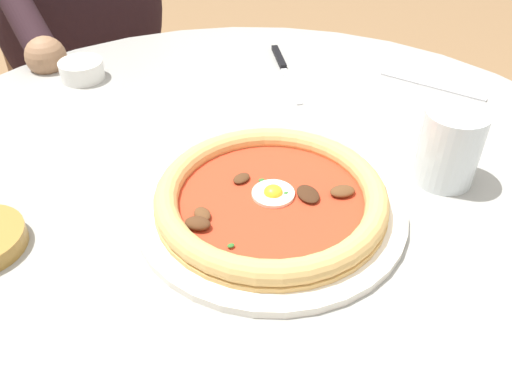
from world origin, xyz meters
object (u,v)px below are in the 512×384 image
Objects in this scene: water_glass at (448,151)px; diner_person at (95,83)px; dining_table at (247,274)px; ramekin_capers at (82,69)px; fork_utensil at (432,86)px; pizza_on_plate at (271,200)px; cafe_chair_diner at (82,68)px; steak_knife at (282,65)px.

diner_person is at bearing -71.98° from water_glass.
ramekin_capers is (0.11, -0.40, 0.16)m from dining_table.
fork_utensil is at bearing 150.88° from ramekin_capers.
dining_table is at bearing -19.55° from water_glass.
pizza_on_plate is 0.86m from diner_person.
cafe_chair_diner is at bearing -96.93° from ramekin_capers.
pizza_on_plate reaches higher than dining_table.
diner_person reaches higher than fork_utensil.
pizza_on_plate reaches higher than fork_utensil.
fork_utensil is 0.94m from cafe_chair_diner.
ramekin_capers is (0.32, -0.11, 0.01)m from steak_knife.
water_glass is 1.08m from cafe_chair_diner.
water_glass is at bearing 160.45° from dining_table.
cafe_chair_diner reaches higher than ramekin_capers.
fork_utensil is at bearing 136.56° from steak_knife.
steak_knife is at bearing 117.22° from diner_person.
ramekin_capers is at bearing -74.20° from pizza_on_plate.
cafe_chair_diner is at bearing -86.80° from dining_table.
ramekin_capers is at bearing -73.88° from dining_table.
fork_utensil is at bearing 123.30° from diner_person.
ramekin_capers is 0.58m from cafe_chair_diner.
dining_table is at bearing 106.12° from ramekin_capers.
dining_table is 0.78m from diner_person.
dining_table is 11.09× the size of water_glass.
diner_person is (0.44, -0.67, -0.20)m from fork_utensil.
steak_knife is at bearing -43.44° from fork_utensil.
water_glass is 0.11× the size of cafe_chair_diner.
steak_knife is 0.25m from fork_utensil.
diner_person is (0.28, -0.86, -0.24)m from water_glass.
dining_table is 6.89× the size of fork_utensil.
ramekin_capers is at bearing -18.42° from steak_knife.
cafe_chair_diner is (0.06, -0.96, -0.24)m from pizza_on_plate.
water_glass reaches higher than fork_utensil.
water_glass is 0.60m from ramekin_capers.
ramekin_capers is 0.47× the size of fork_utensil.
cafe_chair_diner reaches higher than water_glass.
ramekin_capers is 0.58m from fork_utensil.
water_glass is at bearing 108.02° from diner_person.
fork_utensil reaches higher than dining_table.
diner_person reaches higher than ramekin_capers.
water_glass is at bearing 170.44° from pizza_on_plate.
ramekin_capers reaches higher than steak_knife.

